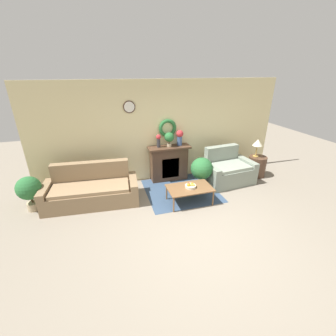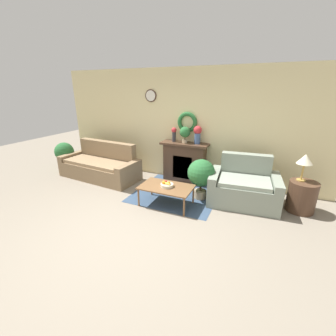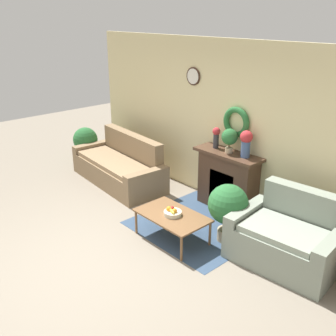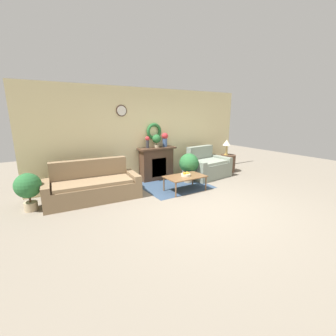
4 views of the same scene
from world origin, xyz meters
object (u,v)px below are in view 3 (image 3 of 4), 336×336
Objects in this scene: vase_on_mantel_right at (246,142)px; potted_plant_floor_by_couch at (86,141)px; fruit_bowl at (172,212)px; potted_plant_on_mantel at (230,138)px; couch_left at (120,167)px; loveseat_right at (287,239)px; vase_on_mantel_left at (216,136)px; coffee_table at (172,217)px; fireplace at (227,180)px; potted_plant_floor_by_loveseat at (228,206)px.

vase_on_mantel_right reaches higher than potted_plant_floor_by_couch.
potted_plant_on_mantel is at bearing 94.83° from fruit_bowl.
vase_on_mantel_right is 3.80m from potted_plant_floor_by_couch.
vase_on_mantel_right reaches higher than couch_left.
vase_on_mantel_left reaches higher than loveseat_right.
fireplace is at bearing 94.33° from coffee_table.
potted_plant_on_mantel is (-0.30, -0.02, 0.00)m from vase_on_mantel_right.
loveseat_right is 5.60× the size of fruit_bowl.
vase_on_mantel_right is at bearing 147.85° from loveseat_right.
potted_plant_on_mantel reaches higher than fruit_bowl.
vase_on_mantel_left is at bearing -180.00° from vase_on_mantel_right.
fruit_bowl is 0.60× the size of vase_on_mantel_right.
loveseat_right is 0.89m from potted_plant_floor_by_loveseat.
couch_left is 2.70× the size of potted_plant_floor_by_couch.
fruit_bowl is at bearing -11.72° from potted_plant_floor_by_couch.
couch_left is 2.54× the size of potted_plant_floor_by_loveseat.
coffee_table is 0.80m from potted_plant_floor_by_loveseat.
fireplace is 3.34× the size of vase_on_mantel_left.
couch_left is 2.75m from potted_plant_floor_by_loveseat.
potted_plant_floor_by_couch is at bearing -168.62° from vase_on_mantel_left.
vase_on_mantel_left is 0.82× the size of vase_on_mantel_right.
vase_on_mantel_left is (-1.78, 0.60, 0.86)m from loveseat_right.
vase_on_mantel_left is at bearing 106.67° from fruit_bowl.
potted_plant_on_mantel reaches higher than couch_left.
coffee_table is 1.29× the size of potted_plant_floor_by_couch.
potted_plant_floor_by_couch reaches higher than coffee_table.
fruit_bowl is 0.73× the size of vase_on_mantel_left.
loveseat_right is 1.57m from fruit_bowl.
fireplace is 0.73m from potted_plant_on_mantel.
potted_plant_on_mantel is 3.50m from potted_plant_floor_by_couch.
potted_plant_floor_by_loveseat reaches higher than potted_plant_floor_by_couch.
potted_plant_floor_by_loveseat is (0.64, -0.76, -0.69)m from potted_plant_on_mantel.
loveseat_right reaches higher than potted_plant_floor_by_loveseat.
potted_plant_floor_by_couch is at bearing -169.90° from potted_plant_on_mantel.
fireplace reaches higher than potted_plant_floor_by_couch.
fireplace is at bearing 10.33° from potted_plant_floor_by_couch.
vase_on_mantel_left is 3.22m from potted_plant_floor_by_couch.
couch_left is at bearing -164.62° from vase_on_mantel_right.
coffee_table is at bearing -157.45° from loveseat_right.
fireplace reaches higher than fruit_bowl.
potted_plant_floor_by_loveseat reaches higher than coffee_table.
potted_plant_floor_by_couch is at bearing 168.28° from fruit_bowl.
potted_plant_on_mantel reaches higher than vase_on_mantel_left.
vase_on_mantel_right is at bearing 1.08° from fireplace.
vase_on_mantel_left reaches higher than coffee_table.
fruit_bowl is (2.20, -0.68, 0.13)m from couch_left.
loveseat_right is 2.07m from vase_on_mantel_left.
fireplace is 1.44× the size of potted_plant_floor_by_couch.
fireplace is 1.34m from fruit_bowl.
fruit_bowl is at bearing -85.16° from fireplace.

